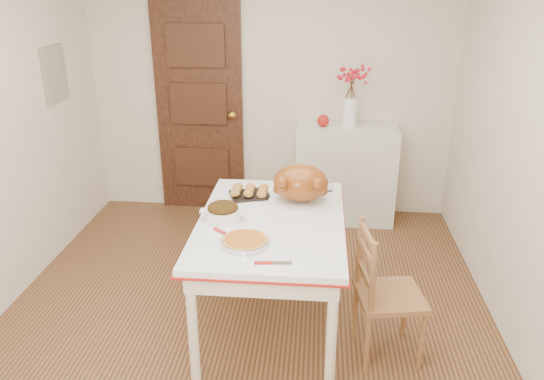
# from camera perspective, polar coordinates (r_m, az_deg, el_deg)

# --- Properties ---
(floor) EXTENTS (3.50, 4.00, 0.00)m
(floor) POSITION_cam_1_polar(r_m,az_deg,el_deg) (3.82, -2.98, -14.08)
(floor) COLOR #472615
(floor) RESTS_ON ground
(wall_back) EXTENTS (3.50, 0.00, 2.50)m
(wall_back) POSITION_cam_1_polar(r_m,az_deg,el_deg) (5.16, -0.14, 10.95)
(wall_back) COLOR beige
(wall_back) RESTS_ON ground
(wall_right) EXTENTS (0.00, 4.00, 2.50)m
(wall_right) POSITION_cam_1_polar(r_m,az_deg,el_deg) (3.45, 26.72, 2.81)
(wall_right) COLOR beige
(wall_right) RESTS_ON ground
(door_back) EXTENTS (0.85, 0.06, 2.06)m
(door_back) POSITION_cam_1_polar(r_m,az_deg,el_deg) (5.29, -7.82, 8.58)
(door_back) COLOR black
(door_back) RESTS_ON ground
(photo_board) EXTENTS (0.03, 0.35, 0.45)m
(photo_board) POSITION_cam_1_polar(r_m,az_deg,el_deg) (4.84, -22.41, 11.57)
(photo_board) COLOR #B3AC90
(photo_board) RESTS_ON ground
(sideboard) EXTENTS (0.94, 0.42, 0.94)m
(sideboard) POSITION_cam_1_polar(r_m,az_deg,el_deg) (5.15, 7.91, 1.68)
(sideboard) COLOR silver
(sideboard) RESTS_ON floor
(kitchen_table) EXTENTS (0.94, 1.37, 0.82)m
(kitchen_table) POSITION_cam_1_polar(r_m,az_deg,el_deg) (3.55, -0.07, -9.18)
(kitchen_table) COLOR white
(kitchen_table) RESTS_ON floor
(chair_oak) EXTENTS (0.45, 0.45, 0.89)m
(chair_oak) POSITION_cam_1_polar(r_m,az_deg,el_deg) (3.39, 12.67, -10.80)
(chair_oak) COLOR brown
(chair_oak) RESTS_ON floor
(berry_vase) EXTENTS (0.30, 0.30, 0.57)m
(berry_vase) POSITION_cam_1_polar(r_m,az_deg,el_deg) (4.94, 8.51, 9.94)
(berry_vase) COLOR white
(berry_vase) RESTS_ON sideboard
(apple) EXTENTS (0.11, 0.11, 0.11)m
(apple) POSITION_cam_1_polar(r_m,az_deg,el_deg) (4.99, 5.55, 7.46)
(apple) COLOR #AE1813
(apple) RESTS_ON sideboard
(turkey_platter) EXTENTS (0.44, 0.36, 0.27)m
(turkey_platter) POSITION_cam_1_polar(r_m,az_deg,el_deg) (3.53, 3.11, 0.56)
(turkey_platter) COLOR #9A4916
(turkey_platter) RESTS_ON kitchen_table
(pumpkin_pie) EXTENTS (0.34, 0.34, 0.06)m
(pumpkin_pie) POSITION_cam_1_polar(r_m,az_deg,el_deg) (3.03, -2.95, -5.48)
(pumpkin_pie) COLOR #B75E17
(pumpkin_pie) RESTS_ON kitchen_table
(stuffing_dish) EXTENTS (0.33, 0.28, 0.11)m
(stuffing_dish) POSITION_cam_1_polar(r_m,az_deg,el_deg) (3.33, -5.33, -2.35)
(stuffing_dish) COLOR #3E2509
(stuffing_dish) RESTS_ON kitchen_table
(rolls_tray) EXTENTS (0.32, 0.28, 0.07)m
(rolls_tray) POSITION_cam_1_polar(r_m,az_deg,el_deg) (3.69, -2.43, -0.15)
(rolls_tray) COLOR olive
(rolls_tray) RESTS_ON kitchen_table
(pie_server) EXTENTS (0.21, 0.08, 0.01)m
(pie_server) POSITION_cam_1_polar(r_m,az_deg,el_deg) (2.85, 0.11, -7.87)
(pie_server) COLOR silver
(pie_server) RESTS_ON kitchen_table
(carving_knife) EXTENTS (0.25, 0.22, 0.01)m
(carving_knife) POSITION_cam_1_polar(r_m,az_deg,el_deg) (3.15, -4.65, -4.91)
(carving_knife) COLOR silver
(carving_knife) RESTS_ON kitchen_table
(drinking_glass) EXTENTS (0.08, 0.08, 0.11)m
(drinking_glass) POSITION_cam_1_polar(r_m,az_deg,el_deg) (3.82, 1.47, 0.98)
(drinking_glass) COLOR white
(drinking_glass) RESTS_ON kitchen_table
(shaker_pair) EXTENTS (0.10, 0.06, 0.10)m
(shaker_pair) POSITION_cam_1_polar(r_m,az_deg,el_deg) (3.79, 5.84, 0.59)
(shaker_pair) COLOR white
(shaker_pair) RESTS_ON kitchen_table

